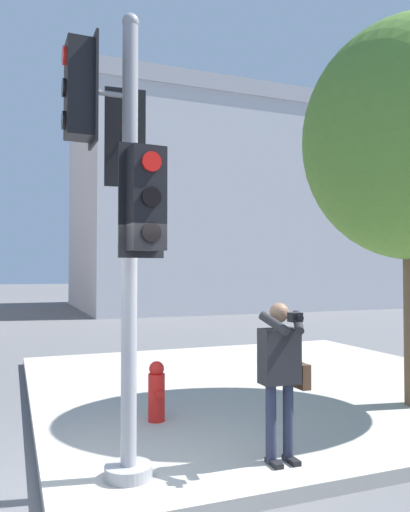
% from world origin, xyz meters
% --- Properties ---
extents(ground_plane, '(160.00, 160.00, 0.00)m').
position_xyz_m(ground_plane, '(0.00, 0.00, 0.00)').
color(ground_plane, '#5B5B5E').
extents(sidewalk_corner, '(8.00, 8.00, 0.15)m').
position_xyz_m(sidewalk_corner, '(3.50, 3.50, 0.07)').
color(sidewalk_corner, '#ADA89E').
rests_on(sidewalk_corner, ground_plane).
extents(traffic_signal_pole, '(0.87, 1.28, 4.44)m').
position_xyz_m(traffic_signal_pole, '(0.19, 0.26, 2.87)').
color(traffic_signal_pole, '#939399').
rests_on(traffic_signal_pole, sidewalk_corner).
extents(person_photographer, '(0.58, 0.54, 1.62)m').
position_xyz_m(person_photographer, '(1.81, 0.07, 1.11)').
color(person_photographer, black).
rests_on(person_photographer, sidewalk_corner).
extents(fire_hydrant, '(0.22, 0.28, 0.77)m').
position_xyz_m(fire_hydrant, '(1.00, 1.87, 0.53)').
color(fire_hydrant, red).
rests_on(fire_hydrant, sidewalk_corner).
extents(building_right, '(17.92, 11.53, 11.57)m').
position_xyz_m(building_right, '(11.54, 23.08, 5.79)').
color(building_right, '#BCBCC1').
rests_on(building_right, ground_plane).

